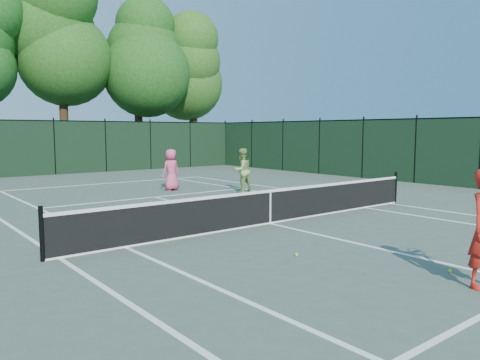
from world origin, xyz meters
TOP-DOWN VIEW (x-y plane):
  - ground at (0.00, 0.00)m, footprint 90.00×90.00m
  - sideline_doubles_left at (-5.49, 0.00)m, footprint 0.10×23.77m
  - sideline_doubles_right at (5.49, 0.00)m, footprint 0.10×23.77m
  - sideline_singles_left at (-4.12, 0.00)m, footprint 0.10×23.77m
  - sideline_singles_right at (4.12, 0.00)m, footprint 0.10×23.77m
  - baseline_far at (0.00, 11.88)m, footprint 10.97×0.10m
  - service_line_far at (0.00, 6.40)m, footprint 8.23×0.10m
  - center_service_line at (0.00, 0.00)m, footprint 0.10×12.80m
  - tennis_net at (0.00, 0.00)m, footprint 11.69×0.09m
  - fence_far at (0.00, 18.00)m, footprint 24.00×0.05m
  - fence_right at (12.00, 0.00)m, footprint 0.05×36.00m
  - tree_3 at (2.00, 22.30)m, footprint 7.00×7.00m
  - tree_4 at (7.00, 21.60)m, footprint 6.20×6.20m
  - tree_5 at (12.00, 22.10)m, footprint 5.80×5.80m
  - player_pink at (1.53, 7.76)m, footprint 0.93×0.69m
  - player_green at (3.44, 5.45)m, footprint 0.86×0.67m
  - loose_ball_near_cart at (-0.48, -5.17)m, footprint 0.07×0.07m
  - loose_ball_midcourt at (-1.80, -2.76)m, footprint 0.07×0.07m

SIDE VIEW (x-z plane):
  - ground at x=0.00m, z-range 0.00..0.00m
  - sideline_doubles_left at x=-5.49m, z-range 0.00..0.01m
  - sideline_doubles_right at x=5.49m, z-range 0.00..0.01m
  - sideline_singles_left at x=-4.12m, z-range 0.00..0.01m
  - sideline_singles_right at x=4.12m, z-range 0.00..0.01m
  - baseline_far at x=0.00m, z-range 0.00..0.01m
  - service_line_far at x=0.00m, z-range 0.00..0.01m
  - center_service_line at x=0.00m, z-range 0.00..0.01m
  - loose_ball_near_cart at x=-0.48m, z-range 0.00..0.07m
  - loose_ball_midcourt at x=-1.80m, z-range 0.00..0.07m
  - tennis_net at x=0.00m, z-range -0.05..1.01m
  - player_pink at x=1.53m, z-range 0.00..1.72m
  - player_green at x=3.44m, z-range 0.00..1.76m
  - fence_far at x=0.00m, z-range 0.00..3.00m
  - fence_right at x=12.00m, z-range 0.00..3.00m
  - tree_5 at x=12.00m, z-range 1.59..13.82m
  - tree_4 at x=7.00m, z-range 1.66..14.63m
  - tree_3 at x=2.00m, z-range 1.78..16.23m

